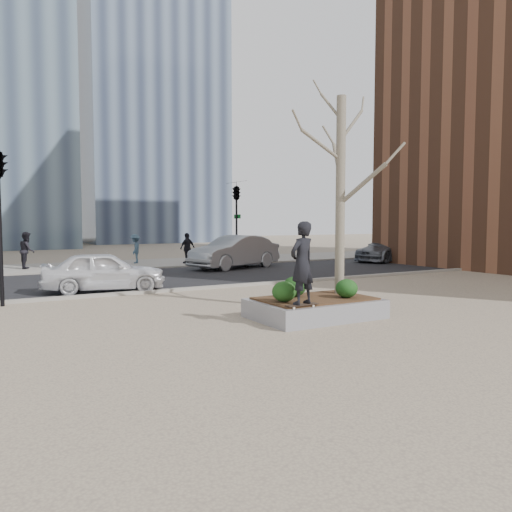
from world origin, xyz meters
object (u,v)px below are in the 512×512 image
planter (315,308)px  skateboard (302,306)px  police_car (104,271)px  skateboarder (302,263)px

planter → skateboard: bearing=-139.8°
police_car → planter: bearing=-141.2°
planter → skateboarder: 1.73m
skateboard → police_car: 8.18m
skateboard → police_car: (-2.46, 7.80, 0.20)m
skateboarder → police_car: size_ratio=0.46×
planter → police_car: 7.80m
planter → police_car: police_car is taller
planter → skateboarder: (-0.95, -0.80, 1.21)m
skateboard → skateboarder: 0.94m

